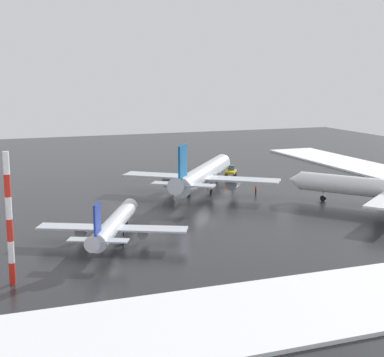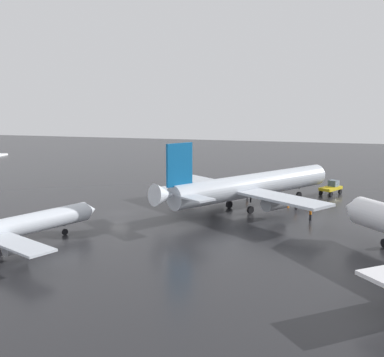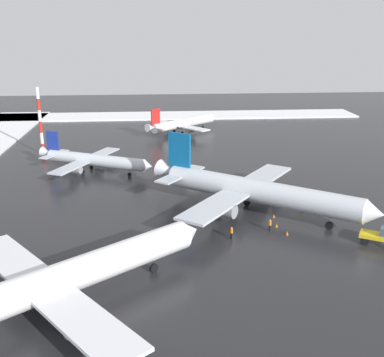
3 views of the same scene
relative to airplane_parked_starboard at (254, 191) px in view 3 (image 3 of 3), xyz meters
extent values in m
plane|color=#232326|center=(-18.56, -7.90, -3.67)|extent=(240.00, 240.00, 0.00)
cube|color=white|center=(-85.56, -7.90, -3.46)|extent=(14.00, 116.00, 0.42)
cylinder|color=silver|center=(0.54, 0.73, 0.00)|extent=(21.62, 27.33, 3.56)
cone|color=silver|center=(10.67, 14.34, 0.00)|extent=(4.21, 4.04, 3.38)
cone|color=silver|center=(-9.71, -13.05, 0.63)|extent=(4.66, 4.81, 3.46)
cube|color=silver|center=(-8.22, 3.33, -0.32)|extent=(13.67, 11.83, 0.38)
cylinder|color=gray|center=(-6.23, 2.50, -1.36)|extent=(3.81, 4.11, 2.09)
cube|color=silver|center=(5.56, -6.92, -0.32)|extent=(13.67, 11.83, 0.38)
cylinder|color=gray|center=(4.19, -5.25, -1.36)|extent=(3.81, 4.11, 2.09)
cube|color=#0C5999|center=(-8.21, -11.04, 4.50)|extent=(2.80, 3.59, 5.87)
cube|color=silver|center=(-10.61, -8.99, 0.42)|extent=(5.66, 5.19, 0.25)
cube|color=silver|center=(-5.57, -12.74, 0.42)|extent=(5.66, 5.19, 0.25)
cylinder|color=black|center=(7.11, 9.55, -1.57)|extent=(0.25, 0.25, 0.73)
cylinder|color=black|center=(7.11, 9.55, -3.09)|extent=(0.98, 1.14, 1.15)
cylinder|color=black|center=(-3.18, -0.42, -1.57)|extent=(0.25, 0.25, 0.73)
cylinder|color=black|center=(-3.18, -0.42, -3.09)|extent=(0.98, 1.14, 1.15)
cylinder|color=black|center=(0.51, -3.17, -1.57)|extent=(0.25, 0.25, 0.73)
cylinder|color=black|center=(0.51, -3.17, -3.09)|extent=(0.98, 1.14, 1.15)
cylinder|color=white|center=(-60.54, -7.09, -1.16)|extent=(15.81, 18.00, 2.44)
cone|color=white|center=(-68.07, 1.78, -1.16)|extent=(2.88, 2.82, 2.32)
cone|color=white|center=(-52.92, -16.07, -0.72)|extent=(3.24, 3.30, 2.37)
cube|color=white|center=(-63.63, -12.54, -1.37)|extent=(9.16, 8.45, 0.26)
cylinder|color=gray|center=(-62.77, -11.34, -2.09)|extent=(2.68, 2.79, 1.44)
cube|color=white|center=(-54.66, -4.92, -1.37)|extent=(9.16, 8.45, 0.26)
cylinder|color=gray|center=(-55.98, -5.58, -2.09)|extent=(2.68, 2.79, 1.44)
cube|color=red|center=(-54.03, -14.75, 1.93)|extent=(2.06, 2.36, 4.02)
cube|color=white|center=(-55.77, -16.04, -0.87)|extent=(3.84, 3.65, 0.17)
cube|color=white|center=(-52.48, -13.25, -0.87)|extent=(3.84, 3.65, 0.17)
cylinder|color=black|center=(-65.42, -1.34, -2.23)|extent=(0.17, 0.17, 0.50)
cylinder|color=black|center=(-65.42, -1.34, -3.27)|extent=(0.70, 0.76, 0.79)
cylinder|color=black|center=(-60.35, -9.76, -2.23)|extent=(0.17, 0.17, 0.50)
cylinder|color=black|center=(-60.35, -9.76, -3.27)|extent=(0.70, 0.76, 0.79)
cylinder|color=black|center=(-57.94, -7.71, -2.23)|extent=(0.17, 0.17, 0.50)
cylinder|color=black|center=(-57.94, -7.71, -3.27)|extent=(0.70, 0.76, 0.79)
cylinder|color=silver|center=(-24.01, -26.82, -1.18)|extent=(11.50, 20.27, 2.42)
cone|color=silver|center=(-18.98, -16.45, -1.18)|extent=(2.81, 2.54, 2.30)
cone|color=silver|center=(-29.10, -37.33, -0.75)|extent=(2.96, 3.18, 2.35)
cube|color=silver|center=(-30.19, -26.20, -1.39)|extent=(9.69, 6.86, 0.26)
cylinder|color=gray|center=(-28.76, -26.50, -2.10)|extent=(2.34, 2.80, 1.42)
cube|color=silver|center=(-19.69, -31.29, -1.39)|extent=(9.69, 6.86, 0.26)
cylinder|color=gray|center=(-20.82, -30.35, -2.10)|extent=(2.34, 2.80, 1.42)
cube|color=navy|center=(-28.36, -35.79, 1.88)|extent=(1.47, 2.67, 3.99)
cube|color=silver|center=(-30.22, -34.73, -0.89)|extent=(3.88, 3.16, 0.17)
cube|color=silver|center=(-26.37, -36.59, -0.89)|extent=(3.88, 3.16, 0.17)
cylinder|color=black|center=(-20.75, -20.10, -2.25)|extent=(0.17, 0.17, 0.50)
cylinder|color=black|center=(-20.75, -20.10, -3.28)|extent=(0.57, 0.81, 0.78)
cylinder|color=black|center=(-26.35, -28.06, -2.25)|extent=(0.17, 0.17, 0.50)
cylinder|color=black|center=(-26.35, -28.06, -3.28)|extent=(0.57, 0.81, 0.78)
cylinder|color=black|center=(-23.53, -29.43, -2.25)|extent=(0.17, 0.17, 0.50)
cylinder|color=black|center=(-23.53, -29.43, -3.28)|extent=(0.57, 0.81, 0.78)
cylinder|color=white|center=(24.23, -23.79, -0.17)|extent=(21.02, 25.77, 3.40)
cone|color=white|center=(14.33, -11.00, -0.17)|extent=(4.02, 3.87, 3.23)
cube|color=white|center=(19.59, -31.17, -0.47)|extent=(12.96, 11.42, 0.36)
cylinder|color=gray|center=(20.86, -29.56, -1.47)|extent=(3.66, 3.91, 2.00)
cube|color=white|center=(32.54, -21.15, -0.47)|extent=(12.96, 11.42, 0.36)
cylinder|color=gray|center=(30.65, -21.98, -1.47)|extent=(3.66, 3.91, 2.00)
cylinder|color=black|center=(17.81, -15.50, -1.67)|extent=(0.24, 0.24, 0.70)
cylinder|color=black|center=(17.81, -15.50, -3.12)|extent=(0.95, 1.08, 1.10)
cylinder|color=black|center=(24.33, -27.51, -1.67)|extent=(0.24, 0.24, 0.70)
cylinder|color=black|center=(24.33, -27.51, -3.12)|extent=(0.95, 1.08, 1.10)
cylinder|color=black|center=(27.80, -24.82, -1.67)|extent=(0.24, 0.24, 0.70)
cylinder|color=black|center=(27.80, -24.82, -3.12)|extent=(0.95, 1.08, 1.10)
cube|color=gold|center=(12.44, 14.24, -2.52)|extent=(4.24, 5.08, 0.50)
cylinder|color=black|center=(10.76, 13.37, -3.22)|extent=(0.74, 0.94, 0.90)
cylinder|color=black|center=(12.46, 12.35, -3.22)|extent=(0.74, 0.94, 0.90)
cylinder|color=black|center=(-1.53, 8.32, -3.24)|extent=(0.16, 0.16, 0.85)
cylinder|color=black|center=(-1.66, 8.18, -3.24)|extent=(0.16, 0.16, 0.85)
cylinder|color=orange|center=(-1.60, 8.25, -2.51)|extent=(0.36, 0.36, 0.62)
sphere|color=tan|center=(-1.60, 8.25, -2.08)|extent=(0.24, 0.24, 0.24)
cylinder|color=black|center=(9.15, -4.95, -3.24)|extent=(0.16, 0.16, 0.85)
cylinder|color=black|center=(9.32, -4.84, -3.24)|extent=(0.16, 0.16, 0.85)
cylinder|color=orange|center=(9.23, -4.90, -2.51)|extent=(0.36, 0.36, 0.62)
sphere|color=tan|center=(9.23, -4.90, -2.08)|extent=(0.24, 0.24, 0.24)
cylinder|color=black|center=(7.08, 1.00, -3.24)|extent=(0.16, 0.16, 0.85)
cylinder|color=black|center=(6.90, 0.92, -3.24)|extent=(0.16, 0.16, 0.85)
cylinder|color=orange|center=(6.99, 0.96, -2.51)|extent=(0.36, 0.36, 0.62)
sphere|color=tan|center=(6.99, 0.96, -2.08)|extent=(0.24, 0.24, 0.24)
cylinder|color=red|center=(-39.07, -40.37, -2.41)|extent=(0.70, 0.70, 2.52)
cylinder|color=white|center=(-39.07, -40.37, 0.12)|extent=(0.70, 0.70, 2.52)
cylinder|color=red|center=(-39.07, -40.37, 2.64)|extent=(0.70, 0.70, 2.52)
cylinder|color=white|center=(-39.07, -40.37, 5.17)|extent=(0.70, 0.70, 2.52)
cylinder|color=red|center=(-39.07, -40.37, 7.69)|extent=(0.70, 0.70, 2.52)
cylinder|color=white|center=(-39.07, -40.37, 10.22)|extent=(0.70, 0.70, 2.52)
cone|color=orange|center=(8.61, 3.04, -3.39)|extent=(0.36, 0.36, 0.55)
cone|color=orange|center=(2.18, 2.71, -3.39)|extent=(0.36, 0.36, 0.55)
cone|color=orange|center=(5.75, 2.24, -3.39)|extent=(0.36, 0.36, 0.55)
camera|label=1|loc=(-42.20, -106.68, 19.99)|focal=55.00mm
camera|label=2|loc=(9.57, -72.94, 13.82)|focal=45.00mm
camera|label=3|loc=(68.83, -14.99, 24.06)|focal=45.00mm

